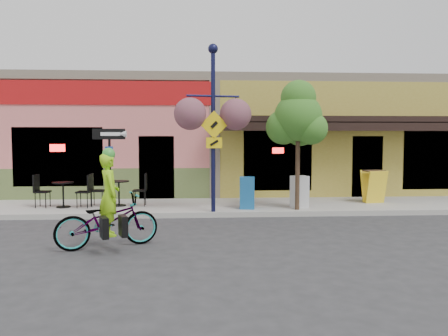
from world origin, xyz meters
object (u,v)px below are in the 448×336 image
object	(u,v)px
building	(233,138)
newspaper_box_blue	(247,193)
cyclist_rider	(110,207)
lamp_post	(213,128)
newspaper_box_grey	(299,192)
bicycle	(107,221)
street_tree	(298,145)
one_way_sign	(110,171)

from	to	relation	value
building	newspaper_box_blue	size ratio (longest dim) A/B	19.32
cyclist_rider	lamp_post	bearing A→B (deg)	-55.83
newspaper_box_grey	bicycle	bearing A→B (deg)	-155.76
newspaper_box_blue	newspaper_box_grey	distance (m)	1.59
bicycle	newspaper_box_grey	xyz separation A→B (m)	(4.91, 3.85, 0.08)
lamp_post	street_tree	bearing A→B (deg)	-5.35
lamp_post	one_way_sign	size ratio (longest dim) A/B	2.01
cyclist_rider	lamp_post	xyz separation A→B (m)	(2.25, 3.33, 1.66)
newspaper_box_blue	newspaper_box_grey	world-z (taller)	newspaper_box_grey
building	bicycle	size ratio (longest dim) A/B	8.72
cyclist_rider	street_tree	size ratio (longest dim) A/B	0.44
newspaper_box_blue	street_tree	bearing A→B (deg)	-1.87
newspaper_box_grey	street_tree	bearing A→B (deg)	-127.05
building	lamp_post	size ratio (longest dim) A/B	3.87
bicycle	street_tree	world-z (taller)	street_tree
lamp_post	bicycle	bearing A→B (deg)	-134.21
bicycle	street_tree	distance (m)	6.10
newspaper_box_blue	one_way_sign	bearing A→B (deg)	-164.99
cyclist_rider	newspaper_box_grey	xyz separation A→B (m)	(4.86, 3.85, -0.21)
building	newspaper_box_blue	bearing A→B (deg)	-91.27
cyclist_rider	newspaper_box_blue	xyz separation A→B (m)	(3.27, 3.77, -0.22)
building	one_way_sign	world-z (taller)	building
bicycle	newspaper_box_grey	bearing A→B (deg)	-73.62
lamp_post	newspaper_box_grey	world-z (taller)	lamp_post
lamp_post	street_tree	xyz separation A→B (m)	(2.46, 0.18, -0.46)
bicycle	newspaper_box_blue	xyz separation A→B (m)	(3.32, 3.77, 0.07)
one_way_sign	newspaper_box_blue	world-z (taller)	one_way_sign
one_way_sign	newspaper_box_grey	size ratio (longest dim) A/B	2.45
bicycle	newspaper_box_blue	world-z (taller)	bicycle
cyclist_rider	one_way_sign	distance (m)	3.42
lamp_post	newspaper_box_grey	size ratio (longest dim) A/B	4.92
one_way_sign	street_tree	xyz separation A→B (m)	(5.34, 0.18, 0.72)
street_tree	one_way_sign	bearing A→B (deg)	-178.06
building	newspaper_box_grey	size ratio (longest dim) A/B	19.04
building	cyclist_rider	world-z (taller)	building
newspaper_box_blue	cyclist_rider	bearing A→B (deg)	-122.42
building	newspaper_box_grey	world-z (taller)	building
one_way_sign	street_tree	size ratio (longest dim) A/B	0.62
lamp_post	cyclist_rider	bearing A→B (deg)	-133.62
cyclist_rider	newspaper_box_grey	size ratio (longest dim) A/B	1.76
bicycle	one_way_sign	world-z (taller)	one_way_sign
lamp_post	street_tree	world-z (taller)	lamp_post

